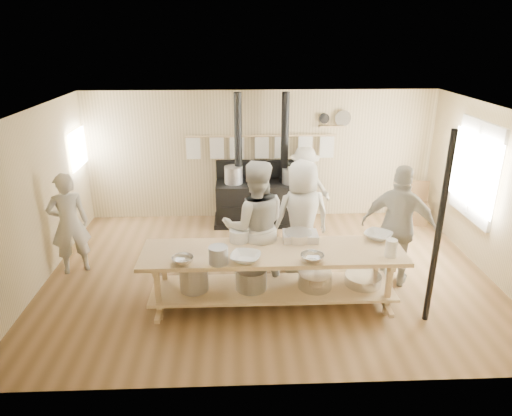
# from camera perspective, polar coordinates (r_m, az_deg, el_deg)

# --- Properties ---
(ground) EXTENTS (7.00, 7.00, 0.00)m
(ground) POSITION_cam_1_polar(r_m,az_deg,el_deg) (7.46, 1.52, -8.10)
(ground) COLOR brown
(ground) RESTS_ON ground
(room_shell) EXTENTS (7.00, 7.00, 7.00)m
(room_shell) POSITION_cam_1_polar(r_m,az_deg,el_deg) (6.81, 1.66, 3.89)
(room_shell) COLOR tan
(room_shell) RESTS_ON ground
(window_right) EXTENTS (0.09, 1.50, 1.65)m
(window_right) POSITION_cam_1_polar(r_m,az_deg,el_deg) (8.39, 25.78, 4.22)
(window_right) COLOR beige
(window_right) RESTS_ON ground
(left_opening) EXTENTS (0.00, 0.90, 0.90)m
(left_opening) POSITION_cam_1_polar(r_m,az_deg,el_deg) (9.23, -21.34, 6.93)
(left_opening) COLOR white
(left_opening) RESTS_ON ground
(stove) EXTENTS (1.90, 0.75, 2.60)m
(stove) POSITION_cam_1_polar(r_m,az_deg,el_deg) (9.17, 0.64, 1.26)
(stove) COLOR black
(stove) RESTS_ON ground
(towel_rail) EXTENTS (3.00, 0.04, 0.47)m
(towel_rail) POSITION_cam_1_polar(r_m,az_deg,el_deg) (9.14, 0.61, 7.99)
(towel_rail) COLOR tan
(towel_rail) RESTS_ON ground
(back_wall_shelf) EXTENTS (0.63, 0.14, 0.32)m
(back_wall_shelf) POSITION_cam_1_polar(r_m,az_deg,el_deg) (9.27, 9.85, 10.69)
(back_wall_shelf) COLOR tan
(back_wall_shelf) RESTS_ON ground
(prep_table) EXTENTS (3.60, 0.90, 0.85)m
(prep_table) POSITION_cam_1_polar(r_m,az_deg,el_deg) (6.42, 2.03, -7.99)
(prep_table) COLOR tan
(prep_table) RESTS_ON ground
(support_post) EXTENTS (0.08, 0.08, 2.60)m
(support_post) POSITION_cam_1_polar(r_m,az_deg,el_deg) (6.18, 21.87, -2.76)
(support_post) COLOR black
(support_post) RESTS_ON ground
(cook_far_left) EXTENTS (0.72, 0.62, 1.66)m
(cook_far_left) POSITION_cam_1_polar(r_m,az_deg,el_deg) (7.74, -22.33, -1.82)
(cook_far_left) COLOR #B6B2A1
(cook_far_left) RESTS_ON ground
(cook_left) EXTENTS (1.01, 0.81, 1.99)m
(cook_left) POSITION_cam_1_polar(r_m,az_deg,el_deg) (6.66, -0.10, -2.31)
(cook_left) COLOR #B6B2A1
(cook_left) RESTS_ON ground
(cook_center) EXTENTS (1.00, 0.75, 1.85)m
(cook_center) POSITION_cam_1_polar(r_m,az_deg,el_deg) (7.17, 5.73, -1.22)
(cook_center) COLOR #B6B2A1
(cook_center) RESTS_ON ground
(cook_right) EXTENTS (1.19, 0.91, 1.88)m
(cook_right) POSITION_cam_1_polar(r_m,az_deg,el_deg) (7.10, 17.44, -2.26)
(cook_right) COLOR #B6B2A1
(cook_right) RESTS_ON ground
(cook_by_window) EXTENTS (1.07, 0.67, 1.60)m
(cook_by_window) POSITION_cam_1_polar(r_m,az_deg,el_deg) (9.00, 6.00, 2.63)
(cook_by_window) COLOR #B6B2A1
(cook_by_window) RESTS_ON ground
(chair) EXTENTS (0.48, 0.48, 0.85)m
(chair) POSITION_cam_1_polar(r_m,az_deg,el_deg) (9.80, 19.46, -0.34)
(chair) COLOR brown
(chair) RESTS_ON ground
(bowl_white_a) EXTENTS (0.47, 0.47, 0.10)m
(bowl_white_a) POSITION_cam_1_polar(r_m,az_deg,el_deg) (5.98, -1.32, -6.21)
(bowl_white_a) COLOR white
(bowl_white_a) RESTS_ON prep_table
(bowl_steel_a) EXTENTS (0.38, 0.38, 0.09)m
(bowl_steel_a) POSITION_cam_1_polar(r_m,az_deg,el_deg) (6.00, -9.15, -6.45)
(bowl_steel_a) COLOR silver
(bowl_steel_a) RESTS_ON prep_table
(bowl_white_b) EXTENTS (0.54, 0.54, 0.09)m
(bowl_white_b) POSITION_cam_1_polar(r_m,az_deg,el_deg) (6.83, 15.03, -3.34)
(bowl_white_b) COLOR white
(bowl_white_b) RESTS_ON prep_table
(bowl_steel_b) EXTENTS (0.38, 0.38, 0.10)m
(bowl_steel_b) POSITION_cam_1_polar(r_m,az_deg,el_deg) (6.01, 7.04, -6.22)
(bowl_steel_b) COLOR silver
(bowl_steel_b) RESTS_ON prep_table
(roasting_pan) EXTENTS (0.50, 0.34, 0.11)m
(roasting_pan) POSITION_cam_1_polar(r_m,az_deg,el_deg) (6.58, 5.56, -3.55)
(roasting_pan) COLOR #B2B2B7
(roasting_pan) RESTS_ON prep_table
(mixing_bowl_large) EXTENTS (0.52, 0.52, 0.13)m
(mixing_bowl_large) POSITION_cam_1_polar(r_m,az_deg,el_deg) (6.57, 5.28, -3.49)
(mixing_bowl_large) COLOR silver
(mixing_bowl_large) RESTS_ON prep_table
(bucket_galv) EXTENTS (0.30, 0.30, 0.23)m
(bucket_galv) POSITION_cam_1_polar(r_m,az_deg,el_deg) (5.91, -4.73, -5.90)
(bucket_galv) COLOR gray
(bucket_galv) RESTS_ON prep_table
(deep_bowl_enamel) EXTENTS (0.33, 0.33, 0.18)m
(deep_bowl_enamel) POSITION_cam_1_polar(r_m,az_deg,el_deg) (6.51, -2.10, -3.43)
(deep_bowl_enamel) COLOR white
(deep_bowl_enamel) RESTS_ON prep_table
(pitcher) EXTENTS (0.20, 0.20, 0.24)m
(pitcher) POSITION_cam_1_polar(r_m,az_deg,el_deg) (6.32, 16.52, -4.83)
(pitcher) COLOR white
(pitcher) RESTS_ON prep_table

